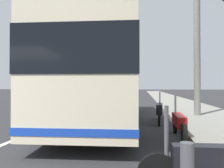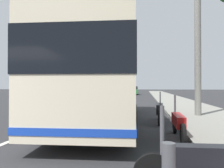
{
  "view_description": "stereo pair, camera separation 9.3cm",
  "coord_description": "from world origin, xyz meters",
  "px_view_note": "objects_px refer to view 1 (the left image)",
  "views": [
    {
      "loc": [
        -1.78,
        -3.57,
        1.51
      ],
      "look_at": [
        6.94,
        -2.36,
        1.61
      ],
      "focal_mm": 35.19,
      "sensor_mm": 36.0,
      "label": 1
    },
    {
      "loc": [
        -1.77,
        -3.67,
        1.51
      ],
      "look_at": [
        6.94,
        -2.36,
        1.61
      ],
      "focal_mm": 35.19,
      "sensor_mm": 36.0,
      "label": 2
    }
  ],
  "objects_px": {
    "motorcycle_nearest_curb": "(215,164)",
    "utility_pole": "(197,50)",
    "car_side_street": "(110,91)",
    "car_ahead_same_lane": "(120,90)",
    "motorcycle_angled": "(160,111)",
    "car_far_distant": "(131,91)",
    "coach_bus": "(104,78)",
    "motorcycle_far_end": "(179,123)",
    "car_oncoming": "(104,91)"
  },
  "relations": [
    {
      "from": "motorcycle_far_end",
      "to": "car_ahead_same_lane",
      "type": "height_order",
      "value": "car_ahead_same_lane"
    },
    {
      "from": "motorcycle_nearest_curb",
      "to": "car_side_street",
      "type": "bearing_deg",
      "value": -82.17
    },
    {
      "from": "motorcycle_nearest_curb",
      "to": "car_oncoming",
      "type": "relative_size",
      "value": 0.49
    },
    {
      "from": "coach_bus",
      "to": "car_ahead_same_lane",
      "type": "relative_size",
      "value": 2.44
    },
    {
      "from": "car_oncoming",
      "to": "motorcycle_nearest_curb",
      "type": "bearing_deg",
      "value": 11.64
    },
    {
      "from": "coach_bus",
      "to": "motorcycle_far_end",
      "type": "bearing_deg",
      "value": -139.2
    },
    {
      "from": "car_oncoming",
      "to": "car_side_street",
      "type": "distance_m",
      "value": 6.71
    },
    {
      "from": "car_side_street",
      "to": "utility_pole",
      "type": "relative_size",
      "value": 0.68
    },
    {
      "from": "car_side_street",
      "to": "utility_pole",
      "type": "bearing_deg",
      "value": 12.42
    },
    {
      "from": "car_ahead_same_lane",
      "to": "utility_pole",
      "type": "bearing_deg",
      "value": 11.03
    },
    {
      "from": "motorcycle_far_end",
      "to": "car_side_street",
      "type": "xyz_separation_m",
      "value": [
        35.11,
        7.19,
        0.26
      ]
    },
    {
      "from": "motorcycle_far_end",
      "to": "car_side_street",
      "type": "relative_size",
      "value": 0.52
    },
    {
      "from": "coach_bus",
      "to": "car_side_street",
      "type": "distance_m",
      "value": 32.67
    },
    {
      "from": "utility_pole",
      "to": "car_oncoming",
      "type": "bearing_deg",
      "value": 20.12
    },
    {
      "from": "motorcycle_angled",
      "to": "car_ahead_same_lane",
      "type": "xyz_separation_m",
      "value": [
        42.39,
        6.04,
        0.24
      ]
    },
    {
      "from": "motorcycle_far_end",
      "to": "car_ahead_same_lane",
      "type": "xyz_separation_m",
      "value": [
        45.33,
        6.37,
        0.27
      ]
    },
    {
      "from": "motorcycle_angled",
      "to": "utility_pole",
      "type": "height_order",
      "value": "utility_pole"
    },
    {
      "from": "car_far_distant",
      "to": "car_ahead_same_lane",
      "type": "distance_m",
      "value": 11.64
    },
    {
      "from": "motorcycle_far_end",
      "to": "car_oncoming",
      "type": "bearing_deg",
      "value": 14.78
    },
    {
      "from": "car_far_distant",
      "to": "car_side_street",
      "type": "height_order",
      "value": "car_far_distant"
    },
    {
      "from": "motorcycle_far_end",
      "to": "car_ahead_same_lane",
      "type": "bearing_deg",
      "value": 8.52
    },
    {
      "from": "car_ahead_same_lane",
      "to": "utility_pole",
      "type": "distance_m",
      "value": 41.74
    },
    {
      "from": "coach_bus",
      "to": "motorcycle_far_end",
      "type": "height_order",
      "value": "coach_bus"
    },
    {
      "from": "car_oncoming",
      "to": "car_far_distant",
      "type": "height_order",
      "value": "car_far_distant"
    },
    {
      "from": "car_oncoming",
      "to": "utility_pole",
      "type": "height_order",
      "value": "utility_pole"
    },
    {
      "from": "motorcycle_angled",
      "to": "car_ahead_same_lane",
      "type": "bearing_deg",
      "value": 13.43
    },
    {
      "from": "motorcycle_far_end",
      "to": "motorcycle_angled",
      "type": "xyz_separation_m",
      "value": [
        2.94,
        0.32,
        0.03
      ]
    },
    {
      "from": "motorcycle_angled",
      "to": "car_far_distant",
      "type": "height_order",
      "value": "car_far_distant"
    },
    {
      "from": "car_oncoming",
      "to": "utility_pole",
      "type": "distance_m",
      "value": 25.65
    },
    {
      "from": "motorcycle_far_end",
      "to": "utility_pole",
      "type": "xyz_separation_m",
      "value": [
        4.43,
        -1.56,
        2.8
      ]
    },
    {
      "from": "car_oncoming",
      "to": "car_far_distant",
      "type": "relative_size",
      "value": 0.96
    },
    {
      "from": "motorcycle_nearest_curb",
      "to": "car_far_distant",
      "type": "relative_size",
      "value": 0.47
    },
    {
      "from": "car_far_distant",
      "to": "motorcycle_far_end",
      "type": "bearing_deg",
      "value": -178.03
    },
    {
      "from": "coach_bus",
      "to": "utility_pole",
      "type": "xyz_separation_m",
      "value": [
        1.66,
        -4.24,
        1.38
      ]
    },
    {
      "from": "car_oncoming",
      "to": "motorcycle_far_end",
      "type": "bearing_deg",
      "value": 13.21
    },
    {
      "from": "utility_pole",
      "to": "coach_bus",
      "type": "bearing_deg",
      "value": 111.43
    },
    {
      "from": "motorcycle_far_end",
      "to": "car_ahead_same_lane",
      "type": "distance_m",
      "value": 45.78
    },
    {
      "from": "car_far_distant",
      "to": "car_ahead_same_lane",
      "type": "height_order",
      "value": "car_far_distant"
    },
    {
      "from": "motorcycle_angled",
      "to": "car_oncoming",
      "type": "distance_m",
      "value": 26.37
    },
    {
      "from": "car_far_distant",
      "to": "car_side_street",
      "type": "distance_m",
      "value": 4.17
    },
    {
      "from": "car_ahead_same_lane",
      "to": "car_side_street",
      "type": "bearing_deg",
      "value": -4.55
    },
    {
      "from": "car_side_street",
      "to": "car_ahead_same_lane",
      "type": "bearing_deg",
      "value": 171.88
    },
    {
      "from": "motorcycle_angled",
      "to": "car_side_street",
      "type": "distance_m",
      "value": 32.9
    },
    {
      "from": "motorcycle_nearest_curb",
      "to": "utility_pole",
      "type": "distance_m",
      "value": 8.44
    },
    {
      "from": "motorcycle_nearest_curb",
      "to": "car_oncoming",
      "type": "xyz_separation_m",
      "value": [
        31.75,
        7.15,
        0.24
      ]
    },
    {
      "from": "motorcycle_angled",
      "to": "car_ahead_same_lane",
      "type": "relative_size",
      "value": 0.55
    },
    {
      "from": "car_far_distant",
      "to": "car_side_street",
      "type": "relative_size",
      "value": 1.03
    },
    {
      "from": "motorcycle_nearest_curb",
      "to": "car_side_street",
      "type": "distance_m",
      "value": 39.12
    },
    {
      "from": "motorcycle_angled",
      "to": "utility_pole",
      "type": "distance_m",
      "value": 3.67
    },
    {
      "from": "motorcycle_far_end",
      "to": "motorcycle_angled",
      "type": "relative_size",
      "value": 0.97
    }
  ]
}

